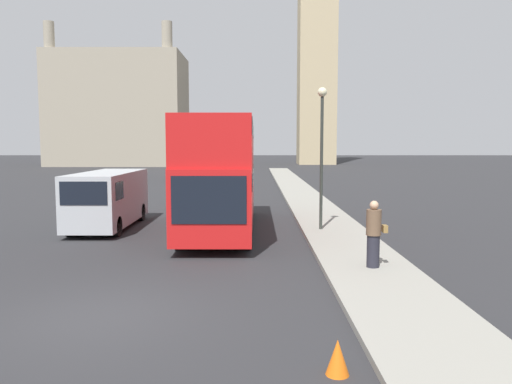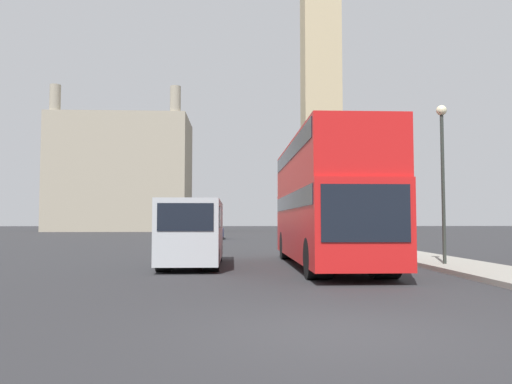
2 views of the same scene
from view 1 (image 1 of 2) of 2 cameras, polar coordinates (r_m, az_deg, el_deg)
The scene contains 9 objects.
ground_plane at distance 10.92m, azimuth -17.40°, elevation -13.36°, with size 300.00×300.00×0.00m, color #28282B.
sidewalk_strip at distance 10.87m, azimuth 17.02°, elevation -13.02°, with size 2.55×120.00×0.15m.
building_block_distant at distance 86.43m, azimuth -15.27°, elevation 9.00°, with size 21.12×13.32×22.04m.
red_double_decker_bus at distance 20.09m, azimuth -4.02°, elevation 2.59°, with size 2.61×10.43×4.42m.
white_van at distance 21.55m, azimuth -16.59°, elevation -0.67°, with size 2.03×5.94×2.33m.
pedestrian at distance 13.90m, azimuth 13.32°, elevation -4.71°, with size 0.56×0.40×1.82m.
street_lamp at distance 19.60m, azimuth 7.54°, elevation 6.33°, with size 0.36×0.36×5.51m.
parked_sedan at distance 48.15m, azimuth -7.78°, elevation 2.12°, with size 1.84×4.79×1.55m.
traffic_cone at distance 8.02m, azimuth 9.31°, elevation -18.13°, with size 0.36×0.36×0.55m.
Camera 1 is at (3.18, -9.85, 3.48)m, focal length 35.00 mm.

